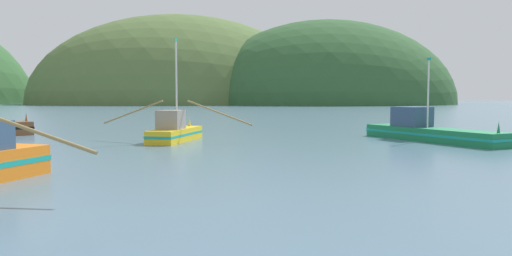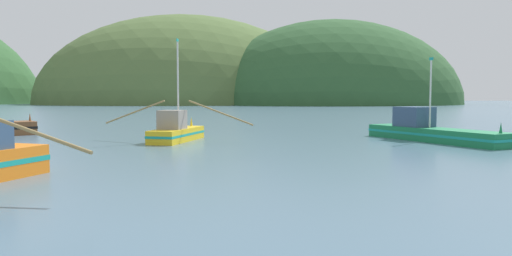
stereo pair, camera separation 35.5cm
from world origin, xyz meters
name	(u,v)px [view 1 (the left image)]	position (x,y,z in m)	size (l,w,h in m)	color
hill_far_left	(182,104)	(12.91, 210.18, 0.00)	(128.04, 102.43, 76.78)	#516B38
hill_far_right	(328,104)	(70.27, 181.22, 0.00)	(106.57, 85.26, 68.25)	#2D562D
fishing_boat_yellow	(175,131)	(-3.53, 34.44, 0.73)	(10.08, 6.45, 7.26)	gold
fishing_boat_green	(428,131)	(14.15, 30.58, 0.72)	(4.69, 11.65, 5.94)	#197A47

